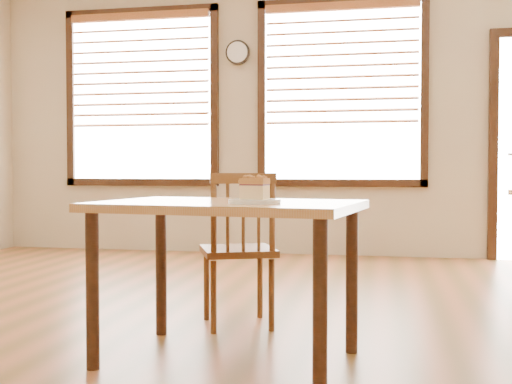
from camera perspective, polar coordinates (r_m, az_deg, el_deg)
ground at (r=2.99m, az=-3.82°, el=-15.50°), size 8.00×8.00×0.00m
window_left at (r=7.28m, az=-10.19°, el=9.16°), size 1.76×0.10×1.96m
window_right at (r=6.80m, az=7.59°, el=9.69°), size 1.76×0.10×1.96m
wall_clock at (r=7.00m, az=-1.64°, el=12.30°), size 0.26×0.05×0.26m
cafe_table_main at (r=3.00m, az=-2.53°, el=-2.76°), size 1.29×0.95×0.75m
cafe_chair_main at (r=3.67m, az=-1.52°, el=-5.04°), size 0.52×0.52×0.89m
plate at (r=2.83m, az=-0.12°, el=-0.84°), size 0.23×0.23×0.02m
cake_slice at (r=2.83m, az=-0.15°, el=0.48°), size 0.14×0.11×0.11m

